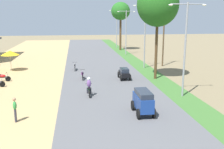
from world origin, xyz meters
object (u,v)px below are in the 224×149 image
at_px(streetlamp_far, 126,29).
at_px(streetlamp_farthest, 117,26).
at_px(motorbike_ahead_third, 75,66).
at_px(car_sedan_black, 124,73).
at_px(pedestrian_on_shoulder, 15,108).
at_px(utility_pole_near, 164,33).
at_px(car_van_blue, 143,101).
at_px(vendor_umbrella, 10,53).
at_px(parked_motorbike_sixth, 2,77).
at_px(streetlamp_near, 185,44).
at_px(streetlamp_mid, 145,32).
at_px(motorbike_foreground_rider, 89,87).
at_px(median_tree_second, 158,5).
at_px(motorbike_ahead_second, 82,74).
at_px(median_tree_third, 121,12).

distance_m(streetlamp_far, streetlamp_farthest, 10.43).
distance_m(streetlamp_far, motorbike_ahead_third, 16.22).
distance_m(streetlamp_farthest, car_sedan_black, 29.40).
relative_size(pedestrian_on_shoulder, motorbike_ahead_third, 0.90).
distance_m(utility_pole_near, car_van_blue, 19.25).
bearing_deg(vendor_umbrella, motorbike_ahead_third, -5.40).
bearing_deg(parked_motorbike_sixth, pedestrian_on_shoulder, -71.89).
xyz_separation_m(pedestrian_on_shoulder, streetlamp_farthest, (12.86, 39.45, 3.71)).
bearing_deg(car_sedan_black, streetlamp_near, -60.84).
height_order(streetlamp_mid, streetlamp_farthest, streetlamp_mid).
relative_size(parked_motorbike_sixth, pedestrian_on_shoulder, 1.11).
bearing_deg(motorbike_foreground_rider, car_van_blue, -53.95).
bearing_deg(median_tree_second, streetlamp_far, 88.86).
height_order(streetlamp_near, streetlamp_farthest, streetlamp_farthest).
bearing_deg(streetlamp_farthest, median_tree_second, -90.73).
bearing_deg(car_sedan_black, pedestrian_on_shoulder, -130.74).
distance_m(streetlamp_mid, utility_pole_near, 3.16).
bearing_deg(median_tree_second, utility_pole_near, 65.79).
bearing_deg(utility_pole_near, motorbike_ahead_second, -150.05).
xyz_separation_m(streetlamp_far, streetlamp_farthest, (-0.00, 10.43, 0.20)).
height_order(median_tree_second, median_tree_third, median_tree_second).
relative_size(parked_motorbike_sixth, car_sedan_black, 0.80).
height_order(streetlamp_near, motorbike_foreground_rider, streetlamp_near).
relative_size(vendor_umbrella, streetlamp_farthest, 0.31).
bearing_deg(pedestrian_on_shoulder, motorbike_ahead_third, 76.63).
height_order(vendor_umbrella, median_tree_second, median_tree_second).
height_order(streetlamp_far, utility_pole_near, utility_pole_near).
relative_size(pedestrian_on_shoulder, utility_pole_near, 0.19).
distance_m(parked_motorbike_sixth, motorbike_ahead_third, 8.95).
bearing_deg(streetlamp_far, vendor_umbrella, -144.22).
xyz_separation_m(streetlamp_near, car_van_blue, (-4.41, -3.64, -3.50)).
bearing_deg(streetlamp_far, motorbike_ahead_second, -114.79).
bearing_deg(streetlamp_farthest, motorbike_foreground_rider, -102.84).
bearing_deg(vendor_umbrella, streetlamp_near, -37.75).
bearing_deg(streetlamp_near, median_tree_third, 89.82).
distance_m(streetlamp_mid, streetlamp_far, 12.59).
bearing_deg(parked_motorbike_sixth, median_tree_third, 55.26).
relative_size(parked_motorbike_sixth, median_tree_third, 0.19).
bearing_deg(pedestrian_on_shoulder, parked_motorbike_sixth, 108.11).
relative_size(parked_motorbike_sixth, streetlamp_farthest, 0.22).
distance_m(streetlamp_near, motorbike_ahead_third, 15.78).
bearing_deg(streetlamp_mid, motorbike_ahead_third, -178.06).
bearing_deg(vendor_umbrella, median_tree_second, -21.65).
distance_m(parked_motorbike_sixth, streetlamp_far, 24.59).
xyz_separation_m(vendor_umbrella, streetlamp_near, (16.87, -13.06, 2.22)).
relative_size(median_tree_third, streetlamp_farthest, 1.17).
height_order(streetlamp_near, motorbike_ahead_third, streetlamp_near).
bearing_deg(median_tree_third, motorbike_ahead_second, -109.10).
distance_m(median_tree_second, motorbike_ahead_third, 12.71).
relative_size(median_tree_second, car_sedan_black, 4.46).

